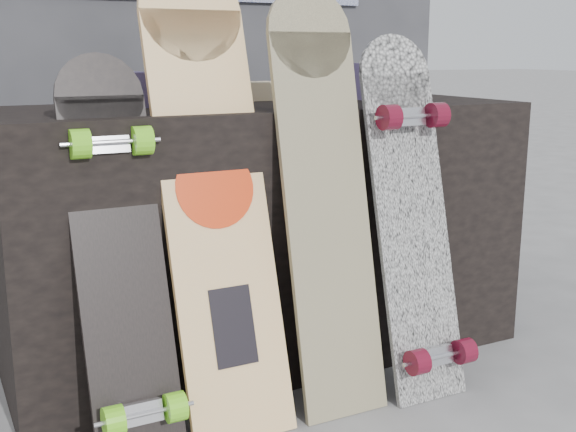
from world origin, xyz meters
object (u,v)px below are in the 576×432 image
vendor_table (264,232)px  longboard_celtic (325,188)px  longboard_geisha (213,181)px  skateboard_dark (120,250)px  longboard_cascadia (414,212)px

vendor_table → longboard_celtic: size_ratio=1.41×
longboard_geisha → longboard_celtic: longboard_geisha is taller
skateboard_dark → vendor_table: bearing=31.7°
longboard_cascadia → longboard_celtic: bearing=169.7°
longboard_cascadia → longboard_geisha: bearing=168.5°
longboard_celtic → skateboard_dark: 0.56m
vendor_table → longboard_cascadia: 0.50m
longboard_geisha → longboard_celtic: (0.29, -0.07, -0.03)m
skateboard_dark → longboard_geisha: bearing=8.6°
vendor_table → longboard_cascadia: longboard_cascadia is taller
longboard_celtic → skateboard_dark: (-0.55, 0.03, -0.11)m
longboard_geisha → longboard_cascadia: (0.56, -0.11, -0.11)m
vendor_table → longboard_celtic: longboard_celtic is taller
longboard_celtic → longboard_cascadia: longboard_celtic is taller
skateboard_dark → longboard_celtic: bearing=-2.7°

